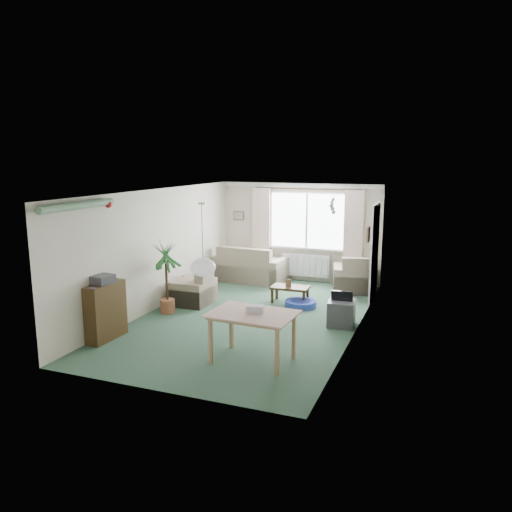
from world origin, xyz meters
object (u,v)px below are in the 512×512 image
(armchair_corner, at_px, (354,273))
(pet_bed, at_px, (301,304))
(sofa, at_px, (250,263))
(coffee_table, at_px, (290,294))
(tv_cube, at_px, (341,313))
(houseplant, at_px, (166,277))
(bookshelf, at_px, (106,311))
(armchair_left, at_px, (192,286))
(dining_table, at_px, (253,338))

(armchair_corner, relative_size, pet_bed, 1.46)
(sofa, distance_m, armchair_corner, 2.58)
(coffee_table, bearing_deg, armchair_corner, 53.58)
(sofa, relative_size, tv_cube, 3.42)
(sofa, relative_size, pet_bed, 2.75)
(houseplant, xyz_separation_m, tv_cube, (3.35, 0.47, -0.49))
(coffee_table, height_order, bookshelf, bookshelf)
(houseplant, bearing_deg, armchair_left, 78.62)
(dining_table, bearing_deg, bookshelf, -179.27)
(armchair_corner, bearing_deg, dining_table, 68.58)
(bookshelf, bearing_deg, coffee_table, 56.48)
(sofa, bearing_deg, pet_bed, 138.98)
(armchair_left, xyz_separation_m, houseplant, (-0.15, -0.75, 0.35))
(coffee_table, distance_m, houseplant, 2.61)
(bookshelf, distance_m, dining_table, 2.63)
(sofa, relative_size, armchair_left, 2.12)
(tv_cube, relative_size, pet_bed, 0.80)
(armchair_left, bearing_deg, armchair_corner, 127.48)
(coffee_table, xyz_separation_m, tv_cube, (1.30, -1.06, 0.06))
(coffee_table, bearing_deg, tv_cube, -39.13)
(dining_table, bearing_deg, armchair_corner, 81.42)
(dining_table, bearing_deg, coffee_table, 97.03)
(armchair_corner, relative_size, houseplant, 0.64)
(coffee_table, height_order, tv_cube, tv_cube)
(armchair_corner, distance_m, tv_cube, 2.54)
(armchair_corner, bearing_deg, coffee_table, 40.74)
(sofa, relative_size, armchair_corner, 1.89)
(dining_table, bearing_deg, houseplant, 146.66)
(sofa, xyz_separation_m, bookshelf, (-0.74, -4.65, 0.04))
(tv_cube, distance_m, pet_bed, 1.34)
(dining_table, bearing_deg, tv_cube, 66.10)
(armchair_left, height_order, pet_bed, armchair_left)
(houseplant, distance_m, pet_bed, 2.77)
(armchair_left, distance_m, pet_bed, 2.29)
(armchair_left, distance_m, coffee_table, 2.06)
(houseplant, bearing_deg, pet_bed, 29.64)
(armchair_left, bearing_deg, houseplant, -10.98)
(bookshelf, xyz_separation_m, dining_table, (2.62, 0.03, -0.12))
(sofa, xyz_separation_m, pet_bed, (1.79, -1.69, -0.38))
(sofa, height_order, bookshelf, bookshelf)
(bookshelf, distance_m, houseplant, 1.66)
(armchair_corner, height_order, dining_table, armchair_corner)
(armchair_corner, height_order, coffee_table, armchair_corner)
(coffee_table, bearing_deg, dining_table, -82.97)
(tv_cube, bearing_deg, sofa, 133.11)
(armchair_corner, bearing_deg, armchair_left, 24.24)
(armchair_corner, xyz_separation_m, pet_bed, (-0.79, -1.66, -0.35))
(coffee_table, relative_size, tv_cube, 1.52)
(sofa, distance_m, tv_cube, 3.79)
(armchair_corner, height_order, bookshelf, bookshelf)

